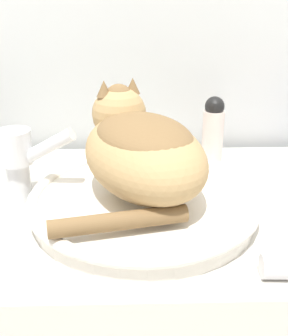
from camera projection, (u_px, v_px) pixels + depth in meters
name	position (u px, v px, depth m)	size (l,w,h in m)	color
wall_back	(157.00, 12.00, 0.98)	(8.00, 0.05, 2.40)	silver
sink_basin	(144.00, 202.00, 0.75)	(0.41, 0.41, 0.04)	white
cat	(140.00, 147.00, 0.72)	(0.29, 0.34, 0.18)	tan
faucet	(21.00, 158.00, 0.78)	(0.15, 0.07, 0.15)	silver
deodorant_stick	(213.00, 129.00, 0.97)	(0.05, 0.05, 0.15)	silver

